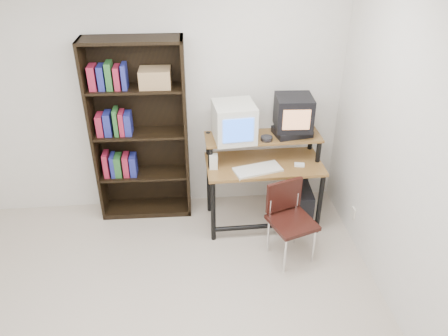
{
  "coord_description": "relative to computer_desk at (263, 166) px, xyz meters",
  "views": [
    {
      "loc": [
        0.33,
        -2.29,
        2.96
      ],
      "look_at": [
        0.66,
        1.1,
        0.94
      ],
      "focal_mm": 35.0,
      "sensor_mm": 36.0,
      "label": 1
    }
  ],
  "objects": [
    {
      "name": "back_wall",
      "position": [
        -1.11,
        0.47,
        0.61
      ],
      "size": [
        4.0,
        0.01,
        2.6
      ],
      "primitive_type": "cube",
      "color": "silver",
      "rests_on": "floor"
    },
    {
      "name": "right_wall",
      "position": [
        0.89,
        -1.53,
        0.61
      ],
      "size": [
        0.01,
        4.0,
        2.6
      ],
      "primitive_type": "cube",
      "color": "silver",
      "rests_on": "floor"
    },
    {
      "name": "computer_desk",
      "position": [
        0.0,
        0.0,
        0.0
      ],
      "size": [
        1.19,
        0.6,
        0.98
      ],
      "rotation": [
        0.0,
        0.0,
        0.01
      ],
      "color": "brown",
      "rests_on": "floor"
    },
    {
      "name": "crt_monitor",
      "position": [
        -0.3,
        0.09,
        0.47
      ],
      "size": [
        0.43,
        0.44,
        0.38
      ],
      "rotation": [
        0.0,
        0.0,
        0.09
      ],
      "color": "beige",
      "rests_on": "computer_desk"
    },
    {
      "name": "vcr",
      "position": [
        0.3,
        0.1,
        0.32
      ],
      "size": [
        0.4,
        0.32,
        0.08
      ],
      "primitive_type": "cube",
      "rotation": [
        0.0,
        0.0,
        0.18
      ],
      "color": "black",
      "rests_on": "computer_desk"
    },
    {
      "name": "crt_tv",
      "position": [
        0.3,
        0.12,
        0.53
      ],
      "size": [
        0.38,
        0.38,
        0.34
      ],
      "rotation": [
        0.0,
        0.0,
        -0.06
      ],
      "color": "black",
      "rests_on": "vcr"
    },
    {
      "name": "cd_spindle",
      "position": [
        0.02,
        0.0,
        0.31
      ],
      "size": [
        0.14,
        0.14,
        0.05
      ],
      "primitive_type": "cylinder",
      "rotation": [
        0.0,
        0.0,
        0.2
      ],
      "color": "#26262B",
      "rests_on": "computer_desk"
    },
    {
      "name": "keyboard",
      "position": [
        -0.09,
        -0.16,
        0.05
      ],
      "size": [
        0.51,
        0.32,
        0.03
      ],
      "primitive_type": "cube",
      "rotation": [
        0.0,
        0.0,
        0.25
      ],
      "color": "beige",
      "rests_on": "computer_desk"
    },
    {
      "name": "mousepad",
      "position": [
        0.33,
        -0.13,
        0.04
      ],
      "size": [
        0.22,
        0.18,
        0.01
      ],
      "primitive_type": "cube",
      "rotation": [
        0.0,
        0.0,
        0.02
      ],
      "color": "black",
      "rests_on": "computer_desk"
    },
    {
      "name": "mouse",
      "position": [
        0.34,
        -0.11,
        0.06
      ],
      "size": [
        0.11,
        0.08,
        0.03
      ],
      "primitive_type": "cube",
      "rotation": [
        0.0,
        0.0,
        -0.22
      ],
      "color": "white",
      "rests_on": "mousepad"
    },
    {
      "name": "desk_speaker",
      "position": [
        -0.52,
        -0.08,
        0.12
      ],
      "size": [
        0.09,
        0.08,
        0.17
      ],
      "primitive_type": "cube",
      "rotation": [
        0.0,
        0.0,
        -0.07
      ],
      "color": "beige",
      "rests_on": "computer_desk"
    },
    {
      "name": "pc_tower",
      "position": [
        0.41,
        -0.06,
        -0.48
      ],
      "size": [
        0.23,
        0.46,
        0.42
      ],
      "primitive_type": "cube",
      "rotation": [
        0.0,
        0.0,
        -0.06
      ],
      "color": "black",
      "rests_on": "floor"
    },
    {
      "name": "school_chair",
      "position": [
        0.16,
        -0.56,
        -0.21
      ],
      "size": [
        0.5,
        0.5,
        0.78
      ],
      "rotation": [
        0.0,
        0.0,
        0.33
      ],
      "color": "black",
      "rests_on": "floor"
    },
    {
      "name": "bookshelf",
      "position": [
        -1.25,
        0.33,
        0.31
      ],
      "size": [
        0.98,
        0.35,
        1.95
      ],
      "rotation": [
        0.0,
        0.0,
        -0.03
      ],
      "color": "black",
      "rests_on": "floor"
    },
    {
      "name": "wall_outlet",
      "position": [
        0.88,
        -0.38,
        -0.39
      ],
      "size": [
        0.02,
        0.08,
        0.12
      ],
      "primitive_type": "cube",
      "color": "beige",
      "rests_on": "right_wall"
    }
  ]
}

